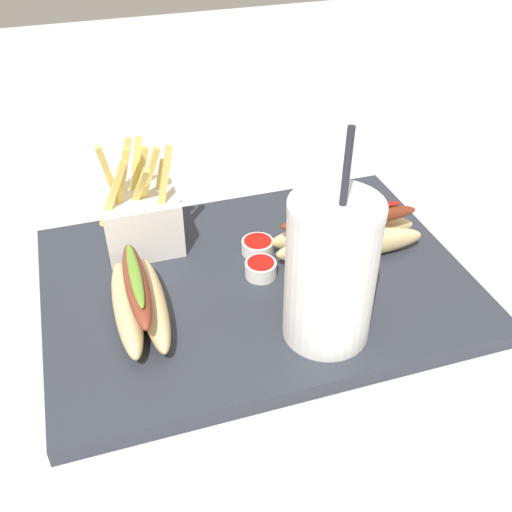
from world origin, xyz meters
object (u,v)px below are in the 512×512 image
(hot_dog_1, at_px, (347,234))
(hot_dog_2, at_px, (139,300))
(soda_cup, at_px, (331,272))
(ketchup_cup_2, at_px, (261,268))
(ketchup_cup_1, at_px, (258,246))
(fries_basket, at_px, (141,217))

(hot_dog_1, height_order, hot_dog_2, hot_dog_1)
(soda_cup, distance_m, hot_dog_1, 0.15)
(soda_cup, xyz_separation_m, hot_dog_2, (-0.18, 0.08, -0.05))
(hot_dog_1, bearing_deg, ketchup_cup_2, -173.70)
(soda_cup, relative_size, hot_dog_2, 1.49)
(hot_dog_1, bearing_deg, ketchup_cup_1, 162.37)
(ketchup_cup_1, bearing_deg, hot_dog_1, -17.63)
(soda_cup, distance_m, ketchup_cup_1, 0.17)
(ketchup_cup_2, bearing_deg, fries_basket, 138.96)
(soda_cup, bearing_deg, hot_dog_1, 57.13)
(soda_cup, bearing_deg, fries_basket, 126.26)
(ketchup_cup_2, bearing_deg, hot_dog_2, -168.32)
(soda_cup, height_order, ketchup_cup_1, soda_cup)
(ketchup_cup_1, height_order, ketchup_cup_2, ketchup_cup_2)
(fries_basket, relative_size, hot_dog_1, 0.79)
(soda_cup, height_order, fries_basket, soda_cup)
(fries_basket, relative_size, ketchup_cup_1, 3.74)
(hot_dog_2, xyz_separation_m, ketchup_cup_2, (0.15, 0.03, -0.01))
(fries_basket, distance_m, hot_dog_1, 0.25)
(ketchup_cup_2, bearing_deg, ketchup_cup_1, 76.85)
(ketchup_cup_1, bearing_deg, hot_dog_2, -154.13)
(fries_basket, xyz_separation_m, ketchup_cup_1, (0.13, -0.06, -0.03))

